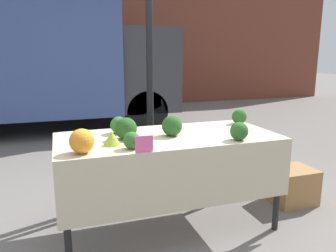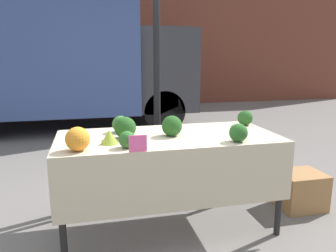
{
  "view_description": "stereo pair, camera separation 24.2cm",
  "coord_description": "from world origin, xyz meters",
  "px_view_note": "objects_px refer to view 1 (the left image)",
  "views": [
    {
      "loc": [
        -0.84,
        -2.47,
        1.45
      ],
      "look_at": [
        0.0,
        0.0,
        0.88
      ],
      "focal_mm": 35.0,
      "sensor_mm": 36.0,
      "label": 1
    },
    {
      "loc": [
        -0.6,
        -2.54,
        1.45
      ],
      "look_at": [
        0.0,
        0.0,
        0.88
      ],
      "focal_mm": 35.0,
      "sensor_mm": 36.0,
      "label": 2
    }
  ],
  "objects_px": {
    "price_sign": "(144,144)",
    "orange_cauliflower": "(82,141)",
    "parked_truck": "(40,58)",
    "produce_crate": "(292,185)"
  },
  "relations": [
    {
      "from": "parked_truck",
      "to": "produce_crate",
      "type": "distance_m",
      "value": 5.14
    },
    {
      "from": "parked_truck",
      "to": "produce_crate",
      "type": "xyz_separation_m",
      "value": [
        2.43,
        -4.36,
        -1.22
      ]
    },
    {
      "from": "parked_truck",
      "to": "orange_cauliflower",
      "type": "height_order",
      "value": "parked_truck"
    },
    {
      "from": "price_sign",
      "to": "produce_crate",
      "type": "relative_size",
      "value": 0.3
    },
    {
      "from": "orange_cauliflower",
      "to": "price_sign",
      "type": "relative_size",
      "value": 1.36
    },
    {
      "from": "price_sign",
      "to": "produce_crate",
      "type": "distance_m",
      "value": 1.82
    },
    {
      "from": "orange_cauliflower",
      "to": "produce_crate",
      "type": "relative_size",
      "value": 0.4
    },
    {
      "from": "price_sign",
      "to": "orange_cauliflower",
      "type": "bearing_deg",
      "value": 163.45
    },
    {
      "from": "parked_truck",
      "to": "price_sign",
      "type": "distance_m",
      "value": 4.9
    },
    {
      "from": "parked_truck",
      "to": "orange_cauliflower",
      "type": "relative_size",
      "value": 28.57
    }
  ]
}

